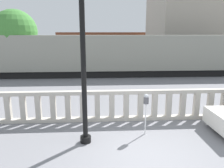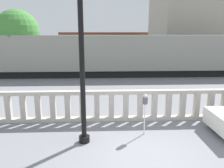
% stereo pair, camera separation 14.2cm
% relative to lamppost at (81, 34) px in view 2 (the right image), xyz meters
% --- Properties ---
extents(ground_plane, '(160.00, 160.00, 0.00)m').
position_rel_lamppost_xyz_m(ground_plane, '(1.77, -0.98, -3.33)').
color(ground_plane, slate).
extents(balustrade, '(13.68, 0.24, 1.22)m').
position_rel_lamppost_xyz_m(balustrade, '(1.77, 1.71, -2.73)').
color(balustrade, '#BCB5A8').
rests_on(balustrade, ground).
extents(lamppost, '(0.43, 0.43, 5.51)m').
position_rel_lamppost_xyz_m(lamppost, '(0.00, 0.00, 0.00)').
color(lamppost, black).
rests_on(lamppost, ground).
extents(parking_meter, '(0.17, 0.17, 1.42)m').
position_rel_lamppost_xyz_m(parking_meter, '(1.99, 0.46, -2.20)').
color(parking_meter, silver).
rests_on(parking_meter, ground).
extents(train_near, '(28.75, 2.70, 3.83)m').
position_rel_lamppost_xyz_m(train_near, '(4.37, 11.26, -1.64)').
color(train_near, black).
rests_on(train_near, ground).
extents(train_far, '(26.53, 2.85, 4.14)m').
position_rel_lamppost_xyz_m(train_far, '(7.11, 30.81, -1.48)').
color(train_far, black).
rests_on(train_far, ground).
extents(building_block, '(11.35, 9.62, 10.48)m').
position_rel_lamppost_xyz_m(building_block, '(13.04, 21.59, 1.91)').
color(building_block, '#ADA393').
rests_on(building_block, ground).
extents(tree_left, '(3.41, 3.41, 5.19)m').
position_rel_lamppost_xyz_m(tree_left, '(-6.07, 11.56, 0.13)').
color(tree_left, brown).
rests_on(tree_left, ground).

